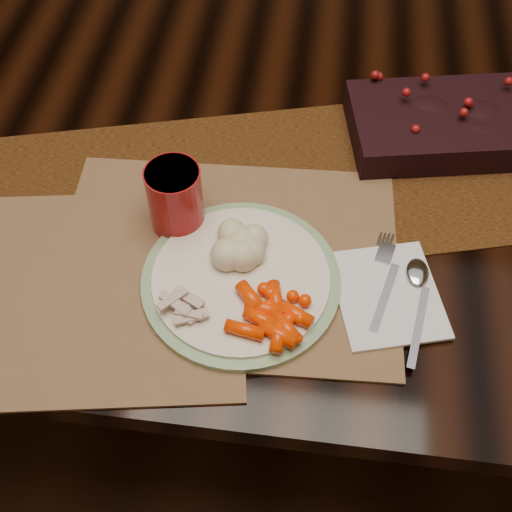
# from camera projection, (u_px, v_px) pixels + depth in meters

# --- Properties ---
(floor) EXTENTS (5.00, 5.00, 0.00)m
(floor) POSITION_uv_depth(u_px,v_px,m) (278.00, 351.00, 1.65)
(floor) COLOR black
(floor) RESTS_ON ground
(dining_table) EXTENTS (1.80, 1.00, 0.75)m
(dining_table) POSITION_uv_depth(u_px,v_px,m) (283.00, 268.00, 1.35)
(dining_table) COLOR black
(dining_table) RESTS_ON floor
(table_runner) EXTENTS (1.61, 0.73, 0.00)m
(table_runner) POSITION_uv_depth(u_px,v_px,m) (318.00, 180.00, 0.98)
(table_runner) COLOR #3F2611
(table_runner) RESTS_ON dining_table
(centerpiece) EXTENTS (0.37, 0.24, 0.07)m
(centerpiece) POSITION_uv_depth(u_px,v_px,m) (460.00, 120.00, 1.01)
(centerpiece) COLOR black
(centerpiece) RESTS_ON table_runner
(placemat_main) EXTENTS (0.49, 0.37, 0.00)m
(placemat_main) POSITION_uv_depth(u_px,v_px,m) (226.00, 257.00, 0.90)
(placemat_main) COLOR #977652
(placemat_main) RESTS_ON dining_table
(placemat_second) EXTENTS (0.52, 0.41, 0.00)m
(placemat_second) POSITION_uv_depth(u_px,v_px,m) (71.00, 291.00, 0.86)
(placemat_second) COLOR brown
(placemat_second) RESTS_ON dining_table
(dinner_plate) EXTENTS (0.31, 0.31, 0.01)m
(dinner_plate) POSITION_uv_depth(u_px,v_px,m) (241.00, 280.00, 0.86)
(dinner_plate) COLOR #EDE4CA
(dinner_plate) RESTS_ON placemat_main
(baby_carrots) EXTENTS (0.12, 0.10, 0.02)m
(baby_carrots) POSITION_uv_depth(u_px,v_px,m) (270.00, 318.00, 0.81)
(baby_carrots) COLOR #FD3500
(baby_carrots) RESTS_ON dinner_plate
(mashed_potatoes) EXTENTS (0.09, 0.08, 0.05)m
(mashed_potatoes) POSITION_uv_depth(u_px,v_px,m) (238.00, 241.00, 0.86)
(mashed_potatoes) COLOR #E6CE80
(mashed_potatoes) RESTS_ON dinner_plate
(turkey_shreds) EXTENTS (0.08, 0.07, 0.02)m
(turkey_shreds) POSITION_uv_depth(u_px,v_px,m) (181.00, 305.00, 0.82)
(turkey_shreds) COLOR #BDAFA7
(turkey_shreds) RESTS_ON dinner_plate
(napkin) EXTENTS (0.17, 0.19, 0.01)m
(napkin) POSITION_uv_depth(u_px,v_px,m) (387.00, 294.00, 0.86)
(napkin) COLOR silver
(napkin) RESTS_ON placemat_main
(fork) EXTENTS (0.06, 0.15, 0.00)m
(fork) POSITION_uv_depth(u_px,v_px,m) (385.00, 285.00, 0.86)
(fork) COLOR white
(fork) RESTS_ON napkin
(spoon) EXTENTS (0.06, 0.16, 0.00)m
(spoon) POSITION_uv_depth(u_px,v_px,m) (418.00, 309.00, 0.84)
(spoon) COLOR silver
(spoon) RESTS_ON napkin
(red_cup) EXTENTS (0.09, 0.09, 0.11)m
(red_cup) POSITION_uv_depth(u_px,v_px,m) (175.00, 199.00, 0.89)
(red_cup) COLOR maroon
(red_cup) RESTS_ON placemat_main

